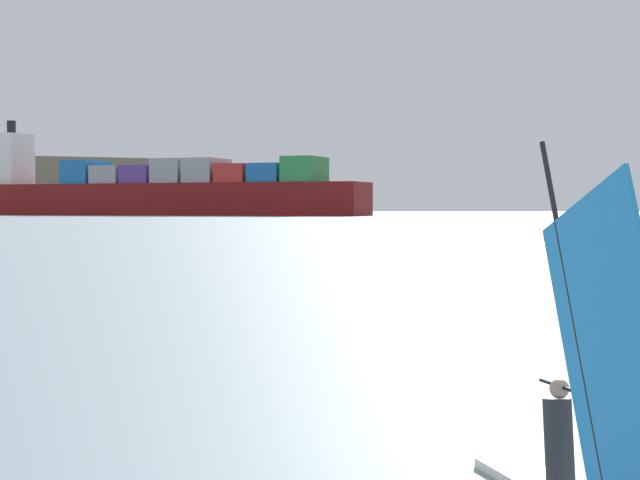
{
  "coord_description": "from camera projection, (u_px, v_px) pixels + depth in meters",
  "views": [
    {
      "loc": [
        -8.66,
        -11.02,
        3.21
      ],
      "look_at": [
        0.96,
        11.86,
        2.46
      ],
      "focal_mm": 59.0,
      "sensor_mm": 36.0,
      "label": 1
    }
  ],
  "objects": [
    {
      "name": "windsurfer",
      "position": [
        580.0,
        413.0,
        11.07
      ],
      "size": [
        0.96,
        4.22,
        4.19
      ],
      "rotation": [
        0.0,
        0.0,
        1.43
      ],
      "color": "white",
      "rests_on": "ground_plane"
    },
    {
      "name": "cargo_ship",
      "position": [
        153.0,
        191.0,
        452.45
      ],
      "size": [
        156.17,
        148.39,
        42.86
      ],
      "rotation": [
        0.0,
        0.0,
        5.53
      ],
      "color": "maroon",
      "rests_on": "ground_plane"
    },
    {
      "name": "distant_headland",
      "position": [
        323.0,
        190.0,
        1230.81
      ],
      "size": [
        1322.11,
        402.44,
        49.12
      ],
      "primitive_type": "cube",
      "rotation": [
        0.0,
        0.0,
        0.05
      ],
      "color": "#756B56",
      "rests_on": "ground_plane"
    },
    {
      "name": "ground_plane",
      "position": [
        606.0,
        456.0,
        13.61
      ],
      "size": [
        4000.0,
        4000.0,
        0.0
      ],
      "primitive_type": "plane",
      "color": "gray"
    }
  ]
}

